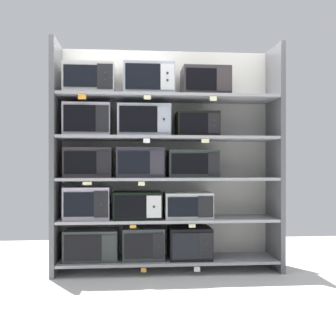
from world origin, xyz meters
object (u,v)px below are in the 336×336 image
object	(u,v)px
microwave_5	(187,205)
microwave_11	(197,125)
microwave_10	(144,121)
microwave_14	(205,83)
microwave_8	(193,164)
microwave_9	(88,120)
microwave_4	(137,205)
microwave_13	(149,80)
microwave_3	(87,203)
microwave_1	(143,243)
microwave_12	(90,80)
microwave_6	(88,163)
microwave_2	(189,242)
microwave_7	(140,163)
microwave_0	(91,245)

from	to	relation	value
microwave_5	microwave_11	size ratio (longest dim) A/B	1.13
microwave_10	microwave_14	distance (m)	0.78
microwave_8	microwave_9	distance (m)	1.20
microwave_4	microwave_13	world-z (taller)	microwave_13
microwave_9	microwave_3	bearing A→B (deg)	175.67
microwave_1	microwave_3	xyz separation A→B (m)	(-0.58, 0.00, 0.43)
microwave_10	microwave_14	xyz separation A→B (m)	(0.66, 0.00, 0.42)
microwave_12	microwave_14	xyz separation A→B (m)	(1.22, -0.00, -0.01)
microwave_12	microwave_14	distance (m)	1.22
microwave_8	microwave_10	bearing A→B (deg)	-179.96
microwave_13	microwave_4	bearing A→B (deg)	179.94
microwave_1	microwave_12	xyz separation A→B (m)	(-0.56, 0.00, 1.72)
microwave_9	microwave_11	xyz separation A→B (m)	(1.15, -0.00, -0.04)
microwave_6	microwave_10	world-z (taller)	microwave_10
microwave_8	microwave_9	bearing A→B (deg)	-179.99
microwave_8	microwave_11	xyz separation A→B (m)	(0.05, -0.00, 0.42)
microwave_2	microwave_12	distance (m)	2.01
microwave_13	microwave_14	distance (m)	0.61
microwave_2	microwave_6	world-z (taller)	microwave_6
microwave_7	microwave_2	bearing A→B (deg)	-0.03
microwave_8	microwave_13	bearing A→B (deg)	-179.96
microwave_6	microwave_14	size ratio (longest dim) A/B	0.98
microwave_4	microwave_7	xyz separation A→B (m)	(0.03, 0.00, 0.45)
microwave_5	microwave_8	size ratio (longest dim) A/B	0.94
microwave_3	microwave_5	bearing A→B (deg)	0.00
microwave_6	microwave_8	size ratio (longest dim) A/B	0.93
microwave_8	microwave_10	world-z (taller)	microwave_10
microwave_10	microwave_12	xyz separation A→B (m)	(-0.57, 0.00, 0.42)
microwave_0	microwave_3	size ratio (longest dim) A/B	1.17
microwave_0	microwave_12	world-z (taller)	microwave_12
microwave_3	microwave_12	distance (m)	1.29
microwave_0	microwave_1	size ratio (longest dim) A/B	1.27
microwave_12	microwave_7	bearing A→B (deg)	-0.01
microwave_4	microwave_13	xyz separation A→B (m)	(0.12, -0.00, 1.32)
microwave_6	microwave_11	size ratio (longest dim) A/B	1.11
microwave_7	microwave_14	distance (m)	1.11
microwave_0	microwave_13	size ratio (longest dim) A/B	1.04
microwave_1	microwave_2	world-z (taller)	same
microwave_1	microwave_6	bearing A→B (deg)	179.99
microwave_4	microwave_10	xyz separation A→B (m)	(0.07, -0.00, 0.89)
microwave_3	microwave_11	bearing A→B (deg)	-0.01
microwave_13	microwave_1	bearing A→B (deg)	179.86
microwave_9	microwave_7	bearing A→B (deg)	0.03
microwave_0	microwave_11	distance (m)	1.69
microwave_5	microwave_2	bearing A→B (deg)	-0.83
microwave_6	microwave_13	size ratio (longest dim) A/B	0.93
microwave_5	microwave_12	world-z (taller)	microwave_12
microwave_0	microwave_13	world-z (taller)	microwave_13
microwave_0	microwave_8	world-z (taller)	microwave_8
microwave_14	microwave_0	bearing A→B (deg)	-179.98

